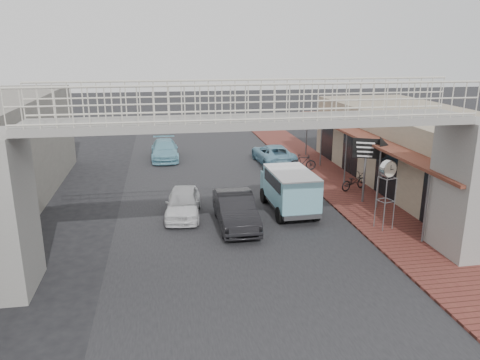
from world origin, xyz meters
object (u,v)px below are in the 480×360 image
object	(u,v)px
motorcycle_near	(354,181)
white_hatchback	(183,203)
angkot_curb	(273,154)
angkot_far	(165,150)
arrow_sign	(384,150)
dark_sedan	(235,210)
motorcycle_far	(303,162)
street_clock	(388,172)
angkot_van	(290,186)

from	to	relation	value
motorcycle_near	white_hatchback	bearing A→B (deg)	80.35
angkot_curb	angkot_far	world-z (taller)	angkot_far
arrow_sign	dark_sedan	bearing A→B (deg)	-144.28
white_hatchback	angkot_far	world-z (taller)	white_hatchback
white_hatchback	motorcycle_far	xyz separation A→B (m)	(7.56, 6.50, -0.05)
arrow_sign	motorcycle_near	bearing A→B (deg)	123.65
motorcycle_near	motorcycle_far	world-z (taller)	motorcycle_far
arrow_sign	street_clock	bearing A→B (deg)	-88.73
angkot_curb	motorcycle_far	distance (m)	2.63
motorcycle_near	angkot_van	bearing A→B (deg)	96.98
dark_sedan	angkot_van	size ratio (longest dim) A/B	1.05
dark_sedan	arrow_sign	size ratio (longest dim) A/B	1.34
angkot_curb	motorcycle_near	size ratio (longest dim) A/B	2.63
white_hatchback	arrow_sign	distance (m)	9.61
dark_sedan	angkot_van	xyz separation A→B (m)	(2.71, 1.28, 0.55)
white_hatchback	motorcycle_far	bearing A→B (deg)	46.86
angkot_curb	motorcycle_far	bearing A→B (deg)	116.18
angkot_far	motorcycle_far	world-z (taller)	angkot_far
angkot_far	dark_sedan	bearing A→B (deg)	-77.96
street_clock	arrow_sign	bearing A→B (deg)	50.31
street_clock	arrow_sign	distance (m)	3.24
angkot_far	angkot_curb	bearing A→B (deg)	-19.29
dark_sedan	angkot_curb	size ratio (longest dim) A/B	0.96
white_hatchback	motorcycle_far	distance (m)	9.97
angkot_far	arrow_sign	world-z (taller)	arrow_sign
dark_sedan	street_clock	world-z (taller)	street_clock
dark_sedan	white_hatchback	bearing A→B (deg)	144.34
dark_sedan	angkot_far	world-z (taller)	dark_sedan
motorcycle_near	arrow_sign	xyz separation A→B (m)	(0.37, -2.27, 2.16)
white_hatchback	motorcycle_far	size ratio (longest dim) A/B	2.32
white_hatchback	dark_sedan	distance (m)	2.62
angkot_far	angkot_van	xyz separation A→B (m)	(5.49, -11.41, 0.63)
motorcycle_far	angkot_far	bearing A→B (deg)	69.09
motorcycle_near	street_clock	bearing A→B (deg)	146.88
arrow_sign	white_hatchback	bearing A→B (deg)	-156.03
angkot_far	arrow_sign	bearing A→B (deg)	-48.56
motorcycle_far	angkot_van	bearing A→B (deg)	166.78
angkot_curb	street_clock	world-z (taller)	street_clock
angkot_van	street_clock	xyz separation A→B (m)	(3.28, -2.80, 1.24)
motorcycle_far	arrow_sign	xyz separation A→B (m)	(1.83, -6.56, 2.13)
white_hatchback	dark_sedan	world-z (taller)	dark_sedan
dark_sedan	angkot_van	distance (m)	3.05
angkot_far	arrow_sign	distance (m)	15.21
street_clock	arrow_sign	size ratio (longest dim) A/B	0.90
angkot_curb	street_clock	distance (m)	12.12
angkot_curb	motorcycle_near	distance (m)	7.14
white_hatchback	street_clock	bearing A→B (deg)	-14.37
motorcycle_near	motorcycle_far	distance (m)	4.53
dark_sedan	angkot_van	world-z (taller)	angkot_van
angkot_curb	angkot_far	size ratio (longest dim) A/B	1.03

